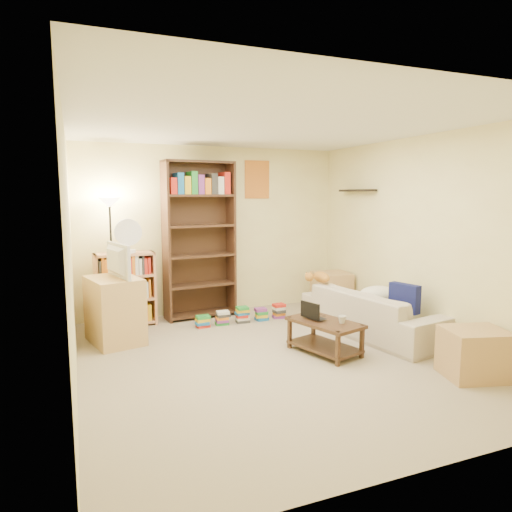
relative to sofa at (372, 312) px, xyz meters
The scene contains 19 objects.
room 2.07m from the sofa, 167.81° to the right, with size 4.50×4.54×2.52m.
sofa is the anchor object (origin of this frame).
navy_pillow 0.51m from the sofa, 67.93° to the right, with size 0.38×0.11×0.34m, color #121751.
cream_blanket 0.26m from the sofa, 27.97° to the left, with size 0.53×0.38×0.23m, color white.
tabby_cat 0.88m from the sofa, 118.15° to the left, with size 0.46×0.22×0.16m.
coffee_table 1.00m from the sofa, 157.31° to the right, with size 0.69×0.94×0.37m.
laptop 0.98m from the sofa, 164.95° to the right, with size 0.26×0.34×0.02m, color black.
laptop_screen 1.12m from the sofa, 164.75° to the right, with size 0.01×0.28×0.19m, color white.
mug 0.97m from the sofa, 145.90° to the right, with size 0.09×0.09×0.09m, color silver.
tv_remote 0.92m from the sofa, behind, with size 0.05×0.15×0.02m, color black.
tv_stand 3.23m from the sofa, 163.81° to the left, with size 0.53×0.75×0.80m, color tan.
television 3.30m from the sofa, 163.81° to the left, with size 0.26×0.72×0.41m, color black.
tall_bookshelf 2.62m from the sofa, 138.13° to the left, with size 1.04×0.43×2.26m.
short_bookshelf 3.30m from the sofa, 151.50° to the left, with size 0.81×0.37×1.01m.
desk_fan 3.36m from the sofa, 151.76° to the left, with size 0.36×0.20×0.46m.
floor_lamp 3.64m from the sofa, 151.79° to the left, with size 0.30×0.30×1.75m.
side_table 1.29m from the sofa, 82.43° to the left, with size 0.52×0.52×0.59m, color tan.
end_cabinet 1.54m from the sofa, 86.27° to the right, with size 0.58×0.48×0.48m, color tan.
book_stacks 1.76m from the sofa, 139.87° to the left, with size 1.35×0.18×0.23m.
Camera 1 is at (-1.95, -4.41, 1.79)m, focal length 32.00 mm.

